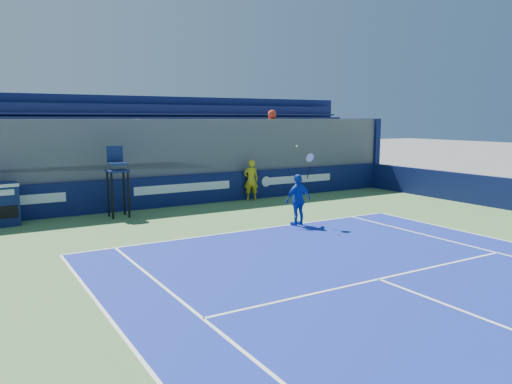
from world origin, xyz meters
TOP-DOWN VIEW (x-y plane):
  - ball_person at (2.91, 16.77)m, footprint 0.71×0.56m
  - back_hoarding at (0.00, 17.10)m, footprint 20.40×0.21m
  - umpire_chair at (-2.84, 16.06)m, footprint 0.71×0.71m
  - tennis_player at (1.71, 11.72)m, footprint 1.00×0.48m
  - stadium_seating at (-0.00, 19.15)m, footprint 21.00×4.05m

SIDE VIEW (x-z plane):
  - back_hoarding at x=0.00m, z-range 0.00..1.20m
  - tennis_player at x=1.71m, z-range -0.44..2.13m
  - ball_person at x=2.91m, z-range 0.01..1.72m
  - umpire_chair at x=-2.84m, z-range 0.29..2.77m
  - stadium_seating at x=0.00m, z-range -0.37..4.03m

